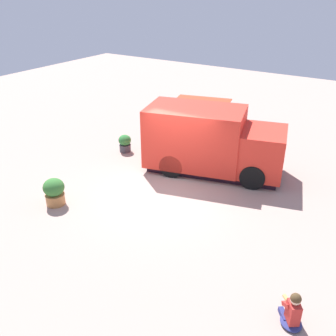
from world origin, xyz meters
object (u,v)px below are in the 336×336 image
Objects in this scene: food_truck at (211,143)px; person_customer at (292,311)px; planter_flowering_near at (125,143)px; planter_flowering_far at (54,191)px.

food_truck reaches higher than person_customer.
planter_flowering_near is at bearing 94.59° from food_truck.
planter_flowering_far is (-4.50, -0.73, 0.09)m from planter_flowering_near.
planter_flowering_far is at bearing 147.47° from food_truck.
food_truck is 7.23m from person_customer.
person_customer is 9.92m from planter_flowering_near.
planter_flowering_far is (0.64, 7.74, 0.13)m from person_customer.
planter_flowering_near is 0.81× the size of planter_flowering_far.
planter_flowering_near is at bearing 58.74° from person_customer.
food_truck is 3.89m from planter_flowering_near.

